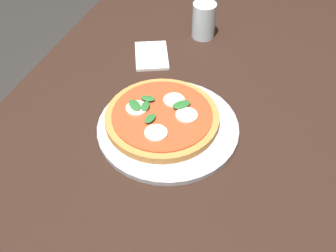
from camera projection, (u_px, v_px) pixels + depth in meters
dining_table at (178, 142)px, 1.06m from camera, size 1.50×0.87×0.74m
serving_tray at (168, 127)px, 0.95m from camera, size 0.33×0.33×0.01m
pizza at (162, 117)px, 0.95m from camera, size 0.27×0.27×0.03m
napkin at (152, 56)px, 1.15m from camera, size 0.16×0.14×0.01m
glass_cup at (204, 20)px, 1.19m from camera, size 0.07×0.07×0.11m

